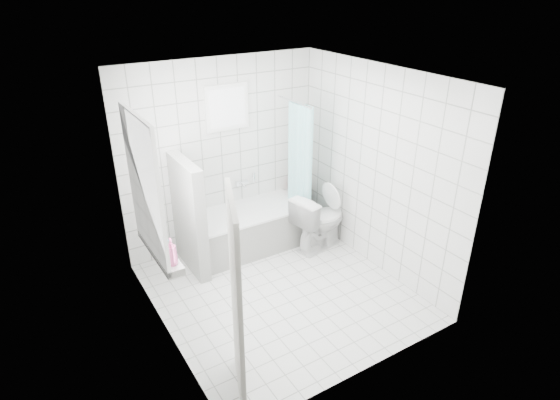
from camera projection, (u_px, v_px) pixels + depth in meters
ground at (280, 292)px, 5.72m from camera, size 3.00×3.00×0.00m
ceiling at (280, 76)px, 4.59m from camera, size 3.00×3.00×0.00m
wall_back at (222, 155)px, 6.31m from camera, size 2.80×0.02×2.60m
wall_front at (371, 260)px, 4.00m from camera, size 2.80×0.02×2.60m
wall_left at (156, 228)px, 4.50m from camera, size 0.02×3.00×2.60m
wall_right at (376, 171)px, 5.81m from camera, size 0.02×3.00×2.60m
window_left at (147, 188)px, 4.62m from camera, size 0.01×0.90×1.40m
window_back at (228, 108)px, 6.03m from camera, size 0.50×0.01×0.50m
window_sill at (160, 251)px, 4.96m from camera, size 0.18×1.02×0.08m
door at (237, 306)px, 3.92m from camera, size 0.33×0.76×2.00m
bathtub at (248, 229)px, 6.54m from camera, size 1.58×0.77×0.58m
partition_wall at (189, 216)px, 5.89m from camera, size 0.15×0.85×1.50m
tiled_ledge at (296, 207)px, 7.20m from camera, size 0.40×0.24×0.55m
toilet at (320, 221)px, 6.50m from camera, size 0.89×0.62×0.83m
curtain_rod at (294, 102)px, 6.11m from camera, size 0.02×0.80×0.02m
shower_curtain at (298, 169)px, 6.41m from camera, size 0.14×0.48×1.78m
tub_faucet at (242, 183)px, 6.60m from camera, size 0.18×0.06×0.06m
sill_bottles at (162, 240)px, 4.83m from camera, size 0.13×0.80×0.29m
ledge_bottles at (296, 185)px, 7.00m from camera, size 0.18×0.16×0.24m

